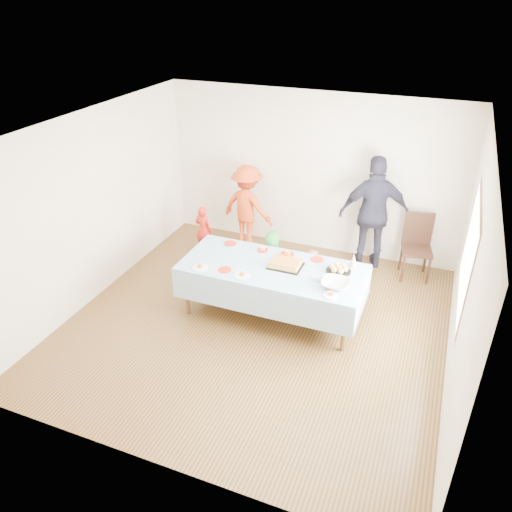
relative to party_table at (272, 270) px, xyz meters
The scene contains 22 objects.
ground 0.79m from the party_table, 112.40° to the right, with size 5.00×5.00×0.00m, color #472C14.
room_walls 1.09m from the party_table, 102.84° to the right, with size 5.04×5.04×2.72m.
party_table is the anchor object (origin of this frame).
birthday_cake 0.20m from the party_table, 24.91° to the left, with size 0.45×0.35×0.08m.
rolls_tray 0.89m from the party_table, 13.18° to the left, with size 0.33×0.33×0.10m.
punch_bowl 0.93m from the party_table, 11.33° to the right, with size 0.36×0.36×0.09m, color silver.
party_hat 1.10m from the party_table, 22.10° to the left, with size 0.11×0.11×0.19m, color silver.
fork_pile 0.69m from the party_table, 11.11° to the right, with size 0.24×0.18×0.07m, color white, non-canonical shape.
plate_red_far_a 0.90m from the party_table, 153.79° to the left, with size 0.18×0.18×0.01m, color red.
plate_red_far_b 0.48m from the party_table, 127.60° to the left, with size 0.16×0.16×0.01m, color red.
plate_red_far_c 0.41m from the party_table, 78.76° to the left, with size 0.19×0.19×0.01m, color red.
plate_red_far_d 0.66m from the party_table, 38.21° to the left, with size 0.18×0.18×0.01m, color red.
plate_red_near 0.65m from the party_table, 150.50° to the right, with size 0.18×0.18×0.01m, color red.
plate_white_left 0.98m from the party_table, 156.31° to the right, with size 0.21×0.21×0.01m, color white.
plate_white_mid 0.48m from the party_table, 128.11° to the right, with size 0.21×0.21×0.01m, color white.
plate_white_right 0.99m from the party_table, 23.61° to the right, with size 0.19×0.19×0.01m, color white.
dining_chair 2.56m from the party_table, 47.20° to the left, with size 0.53×0.53×1.04m.
toddler_left 2.15m from the party_table, 143.21° to the left, with size 0.32×0.21×0.87m, color red.
toddler_mid 0.75m from the party_table, 110.48° to the left, with size 0.46×0.30×0.95m, color #297D2C.
toddler_right 0.80m from the party_table, 59.11° to the left, with size 0.39×0.30×0.80m, color tan.
adult_left 2.16m from the party_table, 121.53° to the left, with size 0.95×0.55×1.48m, color #CB4019.
adult_right 2.18m from the party_table, 61.99° to the left, with size 1.10×0.46×1.88m, color #262533.
Camera 1 is at (2.05, -5.21, 4.20)m, focal length 35.00 mm.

